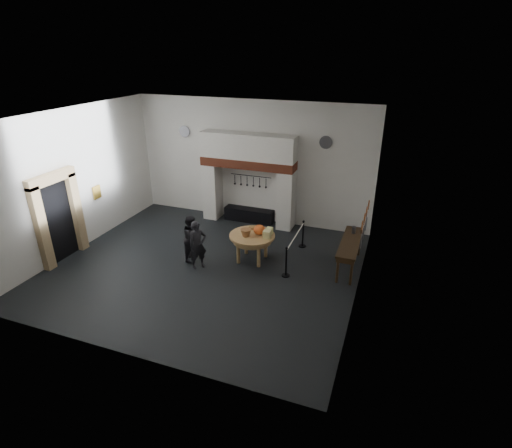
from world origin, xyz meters
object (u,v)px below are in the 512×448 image
(barrier_post_far, at_px, (303,234))
(work_table, at_px, (252,236))
(iron_range, at_px, (249,215))
(visitor_far, at_px, (192,238))
(visitor_near, at_px, (198,245))
(barrier_post_near, at_px, (286,262))
(side_table, at_px, (351,242))

(barrier_post_far, bearing_deg, work_table, -131.53)
(work_table, distance_m, barrier_post_far, 1.95)
(iron_range, distance_m, barrier_post_far, 2.82)
(iron_range, relative_size, visitor_far, 1.29)
(work_table, xyz_separation_m, visitor_near, (-1.37, -0.99, -0.09))
(work_table, bearing_deg, visitor_far, -161.53)
(barrier_post_near, relative_size, barrier_post_far, 1.00)
(barrier_post_near, xyz_separation_m, barrier_post_far, (0.00, 2.00, 0.00))
(visitor_far, height_order, barrier_post_near, visitor_far)
(barrier_post_near, bearing_deg, side_table, 33.84)
(work_table, height_order, visitor_near, visitor_near)
(side_table, bearing_deg, barrier_post_far, 151.56)
(iron_range, distance_m, visitor_far, 3.49)
(work_table, xyz_separation_m, visitor_far, (-1.77, -0.59, -0.10))
(side_table, xyz_separation_m, barrier_post_far, (-1.65, 0.89, -0.42))
(iron_range, relative_size, barrier_post_near, 2.11)
(work_table, xyz_separation_m, barrier_post_far, (1.27, 1.43, -0.39))
(barrier_post_near, bearing_deg, iron_range, 125.90)
(iron_range, relative_size, visitor_near, 1.26)
(side_table, bearing_deg, visitor_near, -160.39)
(iron_range, distance_m, barrier_post_near, 4.18)
(iron_range, bearing_deg, barrier_post_near, -54.10)
(visitor_far, height_order, barrier_post_far, visitor_far)
(work_table, height_order, side_table, side_table)
(iron_range, xyz_separation_m, visitor_near, (-0.18, -3.80, 0.50))
(iron_range, height_order, work_table, work_table)
(work_table, xyz_separation_m, side_table, (2.92, 0.54, 0.03))
(visitor_far, height_order, side_table, visitor_far)
(iron_range, height_order, visitor_far, visitor_far)
(barrier_post_near, bearing_deg, barrier_post_far, 90.00)
(iron_range, height_order, barrier_post_far, barrier_post_far)
(visitor_far, distance_m, barrier_post_far, 3.65)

